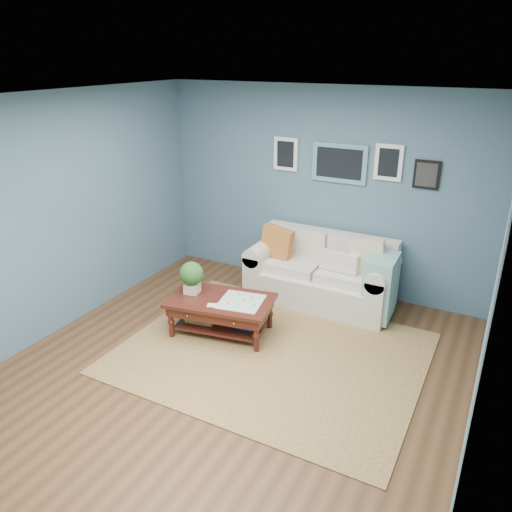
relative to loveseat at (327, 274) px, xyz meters
The scene contains 4 objects.
room_shell 2.21m from the loveseat, 98.83° to the right, with size 5.00×5.02×2.70m.
area_rug 1.49m from the loveseat, 93.86° to the right, with size 3.16×2.53×0.01m, color brown.
loveseat is the anchor object (origin of this frame).
coffee_table 1.58m from the loveseat, 123.50° to the right, with size 1.29×0.89×0.83m.
Camera 1 is at (2.24, -3.60, 3.07)m, focal length 35.00 mm.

